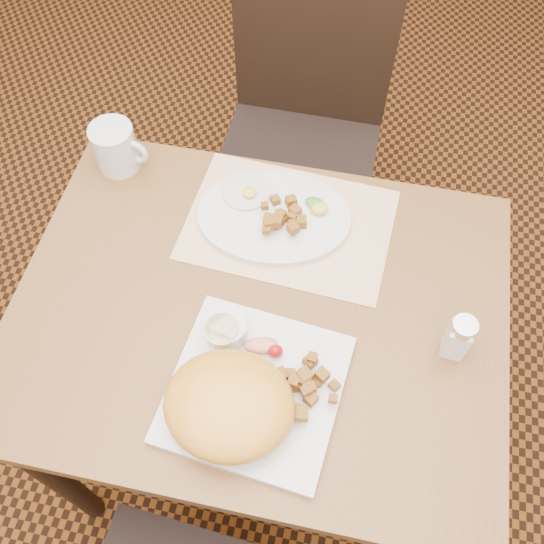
{
  "coord_description": "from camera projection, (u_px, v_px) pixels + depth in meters",
  "views": [
    {
      "loc": [
        0.13,
        -0.5,
        1.73
      ],
      "look_at": [
        0.02,
        0.04,
        0.82
      ],
      "focal_mm": 40.0,
      "sensor_mm": 36.0,
      "label": 1
    }
  ],
  "objects": [
    {
      "name": "ground",
      "position": [
        263.0,
        430.0,
        1.75
      ],
      "size": [
        8.0,
        8.0,
        0.0
      ],
      "primitive_type": "plane",
      "color": "black",
      "rests_on": "ground"
    },
    {
      "name": "table",
      "position": [
        260.0,
        334.0,
        1.2
      ],
      "size": [
        0.9,
        0.7,
        0.75
      ],
      "color": "brown",
      "rests_on": "ground"
    },
    {
      "name": "chair_far",
      "position": [
        303.0,
        121.0,
        1.64
      ],
      "size": [
        0.43,
        0.44,
        0.97
      ],
      "rotation": [
        0.0,
        0.0,
        3.13
      ],
      "color": "black",
      "rests_on": "ground"
    },
    {
      "name": "placemat",
      "position": [
        289.0,
        224.0,
        1.2
      ],
      "size": [
        0.42,
        0.31,
        0.0
      ],
      "primitive_type": "cube",
      "rotation": [
        0.0,
        0.0,
        -0.07
      ],
      "color": "white",
      "rests_on": "table"
    },
    {
      "name": "plate_square",
      "position": [
        255.0,
        389.0,
        1.02
      ],
      "size": [
        0.31,
        0.31,
        0.02
      ],
      "primitive_type": "cube",
      "rotation": [
        0.0,
        0.0,
        -0.1
      ],
      "color": "silver",
      "rests_on": "table"
    },
    {
      "name": "plate_oval",
      "position": [
        274.0,
        217.0,
        1.2
      ],
      "size": [
        0.33,
        0.26,
        0.02
      ],
      "primitive_type": null,
      "rotation": [
        0.0,
        0.0,
        0.11
      ],
      "color": "silver",
      "rests_on": "placemat"
    },
    {
      "name": "hollandaise_mound",
      "position": [
        228.0,
        405.0,
        0.96
      ],
      "size": [
        0.21,
        0.19,
        0.08
      ],
      "color": "gold",
      "rests_on": "plate_square"
    },
    {
      "name": "ramekin",
      "position": [
        226.0,
        329.0,
        1.04
      ],
      "size": [
        0.07,
        0.08,
        0.04
      ],
      "color": "silver",
      "rests_on": "plate_square"
    },
    {
      "name": "garnish_sq",
      "position": [
        266.0,
        346.0,
        1.04
      ],
      "size": [
        0.07,
        0.04,
        0.03
      ],
      "color": "#387223",
      "rests_on": "plate_square"
    },
    {
      "name": "fried_egg",
      "position": [
        247.0,
        191.0,
        1.22
      ],
      "size": [
        0.1,
        0.1,
        0.02
      ],
      "color": "white",
      "rests_on": "plate_oval"
    },
    {
      "name": "garnish_ov",
      "position": [
        318.0,
        206.0,
        1.19
      ],
      "size": [
        0.06,
        0.05,
        0.02
      ],
      "color": "#387223",
      "rests_on": "plate_oval"
    },
    {
      "name": "salt_shaker",
      "position": [
        458.0,
        337.0,
        1.02
      ],
      "size": [
        0.05,
        0.05,
        0.1
      ],
      "color": "white",
      "rests_on": "table"
    },
    {
      "name": "coffee_mug",
      "position": [
        116.0,
        148.0,
        1.24
      ],
      "size": [
        0.12,
        0.09,
        0.1
      ],
      "color": "silver",
      "rests_on": "table"
    },
    {
      "name": "home_fries_sq",
      "position": [
        303.0,
        384.0,
        1.0
      ],
      "size": [
        0.12,
        0.12,
        0.04
      ],
      "color": "#945917",
      "rests_on": "plate_square"
    },
    {
      "name": "home_fries_ov",
      "position": [
        283.0,
        217.0,
        1.17
      ],
      "size": [
        0.1,
        0.11,
        0.03
      ],
      "color": "#945917",
      "rests_on": "plate_oval"
    }
  ]
}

